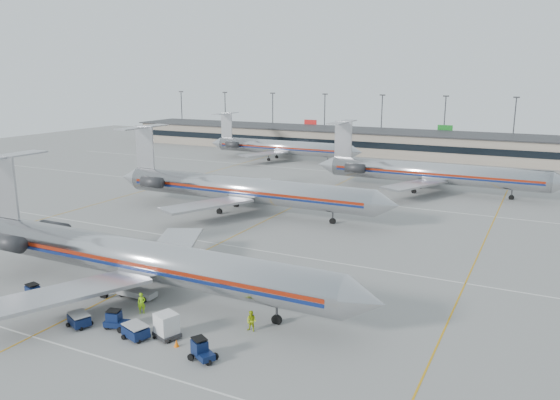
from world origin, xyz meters
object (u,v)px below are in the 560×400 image
Objects in this scene: jet_foreground at (136,257)px; jet_second_row at (239,189)px; tug_center at (116,320)px; belt_loader at (138,291)px; uld_container at (167,326)px.

jet_foreground is 0.99× the size of jet_second_row.
jet_foreground is at bearing 102.50° from tug_center.
jet_foreground is 10.27× the size of belt_loader.
jet_foreground is at bearing 130.72° from belt_loader.
jet_foreground is at bearing 164.27° from uld_container.
jet_second_row reaches higher than tug_center.
jet_second_row is 21.74× the size of tug_center.
belt_loader is (-2.81, 5.99, -0.10)m from tug_center.
uld_container is at bearing -36.41° from jet_foreground.
jet_second_row is at bearing 90.78° from tug_center.
jet_foreground is 21.44× the size of tug_center.
belt_loader is at bearing 99.82° from tug_center.
jet_second_row reaches higher than uld_container.
jet_foreground reaches higher than tug_center.
uld_container is at bearing -7.52° from tug_center.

